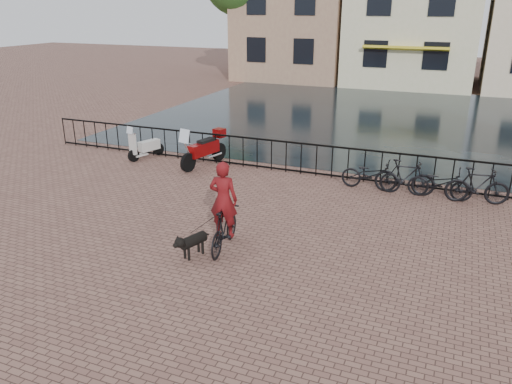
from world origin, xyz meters
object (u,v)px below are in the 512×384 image
at_px(cyclist, 224,211).
at_px(scooter, 145,141).
at_px(motorcycle, 204,145).
at_px(dog, 193,244).

distance_m(cyclist, scooter, 7.61).
bearing_deg(motorcycle, cyclist, -44.51).
relative_size(cyclist, dog, 2.56).
bearing_deg(dog, motorcycle, 134.77).
height_order(cyclist, motorcycle, cyclist).
distance_m(dog, scooter, 7.69).
distance_m(cyclist, dog, 0.94).
height_order(dog, motorcycle, motorcycle).
xyz_separation_m(cyclist, motorcycle, (-3.24, 5.21, -0.17)).
xyz_separation_m(cyclist, scooter, (-5.53, 5.22, -0.27)).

